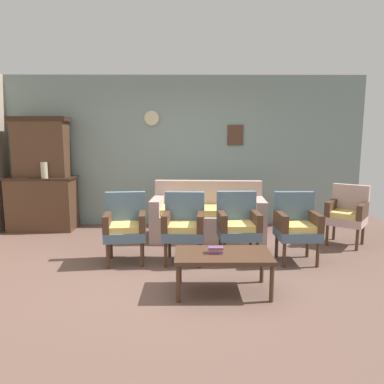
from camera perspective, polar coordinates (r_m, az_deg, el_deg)
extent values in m
plane|color=brown|center=(4.18, -1.46, -13.90)|extent=(7.68, 7.68, 0.00)
cube|color=gray|center=(6.49, -1.06, 6.50)|extent=(6.40, 0.06, 2.70)
cube|color=#472D1E|center=(6.49, 7.00, 9.08)|extent=(0.28, 0.02, 0.36)
cylinder|color=beige|center=(6.48, -6.51, 11.75)|extent=(0.26, 0.03, 0.26)
cube|color=#472D1E|center=(6.73, -22.91, -1.84)|extent=(1.10, 0.52, 0.90)
cube|color=black|center=(6.66, -23.15, 2.09)|extent=(1.16, 0.55, 0.03)
cube|color=#472D1E|center=(6.70, -23.14, 6.34)|extent=(0.90, 0.36, 0.95)
cube|color=black|center=(6.71, -23.41, 10.73)|extent=(0.99, 0.38, 0.08)
cylinder|color=tan|center=(6.43, -22.71, 3.25)|extent=(0.11, 0.11, 0.27)
cube|color=tan|center=(5.70, 2.55, -5.44)|extent=(1.81, 0.90, 0.42)
cube|color=tan|center=(5.92, 2.61, -0.45)|extent=(1.78, 0.26, 0.48)
cube|color=tan|center=(5.68, 10.72, -2.22)|extent=(0.21, 0.81, 0.24)
cube|color=tan|center=(5.69, -5.56, -2.09)|extent=(0.21, 0.81, 0.24)
cube|color=tan|center=(5.62, 7.78, -2.99)|extent=(0.49, 0.59, 0.10)
cube|color=tan|center=(5.60, 2.57, -2.96)|extent=(0.49, 0.59, 0.10)
cube|color=tan|center=(5.63, -2.63, -2.90)|extent=(0.49, 0.59, 0.10)
cube|color=slate|center=(4.66, -10.67, -6.67)|extent=(0.57, 0.54, 0.12)
cube|color=tan|center=(4.62, -10.71, -5.66)|extent=(0.49, 0.46, 0.10)
cube|color=slate|center=(4.79, -10.62, -2.69)|extent=(0.53, 0.16, 0.46)
cube|color=#472D1E|center=(4.61, -7.99, -4.60)|extent=(0.14, 0.49, 0.22)
cube|color=#472D1E|center=(4.64, -13.45, -4.67)|extent=(0.14, 0.49, 0.22)
cylinder|color=#472D1E|center=(4.54, -8.05, -9.95)|extent=(0.04, 0.04, 0.32)
cylinder|color=#472D1E|center=(4.57, -13.41, -9.99)|extent=(0.04, 0.04, 0.32)
cylinder|color=#472D1E|center=(4.90, -7.98, -8.53)|extent=(0.04, 0.04, 0.32)
cylinder|color=#472D1E|center=(4.92, -12.92, -8.57)|extent=(0.04, 0.04, 0.32)
cube|color=slate|center=(4.59, -1.35, -6.76)|extent=(0.55, 0.51, 0.12)
cube|color=tan|center=(4.55, -1.38, -5.73)|extent=(0.47, 0.44, 0.10)
cube|color=slate|center=(4.72, -1.16, -2.71)|extent=(0.53, 0.13, 0.46)
cube|color=#472D1E|center=(4.54, 1.42, -4.74)|extent=(0.11, 0.48, 0.22)
cube|color=#472D1E|center=(4.57, -4.12, -4.65)|extent=(0.11, 0.48, 0.22)
cylinder|color=#472D1E|center=(4.46, 1.18, -10.18)|extent=(0.04, 0.04, 0.32)
cylinder|color=#472D1E|center=(4.50, -4.26, -10.05)|extent=(0.04, 0.04, 0.32)
cylinder|color=#472D1E|center=(4.83, 1.37, -8.71)|extent=(0.04, 0.04, 0.32)
cylinder|color=#472D1E|center=(4.86, -3.65, -8.60)|extent=(0.04, 0.04, 0.32)
cube|color=slate|center=(4.67, 7.50, -6.56)|extent=(0.54, 0.50, 0.12)
cube|color=tan|center=(4.63, 7.56, -5.56)|extent=(0.46, 0.43, 0.10)
cube|color=slate|center=(4.80, 7.14, -2.59)|extent=(0.52, 0.12, 0.46)
cube|color=#472D1E|center=(4.67, 10.20, -4.47)|extent=(0.10, 0.48, 0.22)
cube|color=#472D1E|center=(4.60, 4.83, -4.59)|extent=(0.10, 0.48, 0.22)
cylinder|color=#472D1E|center=(4.60, 10.48, -9.75)|extent=(0.04, 0.04, 0.32)
cylinder|color=#472D1E|center=(4.52, 5.22, -9.96)|extent=(0.04, 0.04, 0.32)
cylinder|color=#472D1E|center=(4.95, 9.46, -8.37)|extent=(0.04, 0.04, 0.32)
cylinder|color=#472D1E|center=(4.88, 4.59, -8.53)|extent=(0.04, 0.04, 0.32)
cube|color=slate|center=(4.80, 16.57, -6.46)|extent=(0.52, 0.48, 0.12)
cube|color=tan|center=(4.76, 16.69, -5.47)|extent=(0.45, 0.41, 0.10)
cube|color=slate|center=(4.92, 16.03, -2.59)|extent=(0.52, 0.10, 0.46)
cube|color=#472D1E|center=(4.83, 19.16, -4.41)|extent=(0.08, 0.48, 0.22)
cube|color=#472D1E|center=(4.69, 14.09, -4.54)|extent=(0.08, 0.48, 0.22)
cylinder|color=#472D1E|center=(4.75, 19.59, -9.51)|extent=(0.04, 0.04, 0.32)
cylinder|color=#472D1E|center=(4.63, 14.64, -9.79)|extent=(0.04, 0.04, 0.32)
cylinder|color=#472D1E|center=(5.09, 18.10, -8.21)|extent=(0.04, 0.04, 0.32)
cylinder|color=#472D1E|center=(4.98, 13.47, -8.41)|extent=(0.04, 0.04, 0.32)
cube|color=tan|center=(5.80, 23.55, -4.21)|extent=(0.70, 0.70, 0.12)
cube|color=tan|center=(5.76, 23.56, -3.37)|extent=(0.60, 0.59, 0.10)
cube|color=tan|center=(5.94, 24.16, -1.10)|extent=(0.48, 0.39, 0.46)
cube|color=#472D1E|center=(5.72, 25.80, -2.78)|extent=(0.35, 0.43, 0.22)
cube|color=#472D1E|center=(5.81, 21.54, -2.34)|extent=(0.35, 0.43, 0.22)
cylinder|color=#472D1E|center=(5.63, 25.06, -7.00)|extent=(0.04, 0.04, 0.32)
cylinder|color=#472D1E|center=(5.72, 20.92, -6.50)|extent=(0.04, 0.04, 0.32)
cylinder|color=#472D1E|center=(5.99, 25.80, -6.12)|extent=(0.04, 0.04, 0.32)
cylinder|color=#472D1E|center=(6.07, 21.90, -5.67)|extent=(0.04, 0.04, 0.32)
cube|color=#472D1E|center=(3.75, 5.02, -10.09)|extent=(1.00, 0.56, 0.04)
cylinder|color=#472D1E|center=(4.03, -2.00, -11.85)|extent=(0.04, 0.04, 0.38)
cylinder|color=#472D1E|center=(4.11, 11.20, -11.61)|extent=(0.04, 0.04, 0.38)
cylinder|color=#472D1E|center=(3.59, -2.23, -14.55)|extent=(0.04, 0.04, 0.38)
cylinder|color=#472D1E|center=(3.68, 12.72, -14.19)|extent=(0.04, 0.04, 0.38)
cube|color=#72518C|center=(3.75, 3.72, -9.59)|extent=(0.16, 0.08, 0.02)
cube|color=pink|center=(3.74, 3.79, -9.23)|extent=(0.15, 0.08, 0.03)
cube|color=#61436A|center=(3.72, 3.85, -8.96)|extent=(0.15, 0.08, 0.02)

